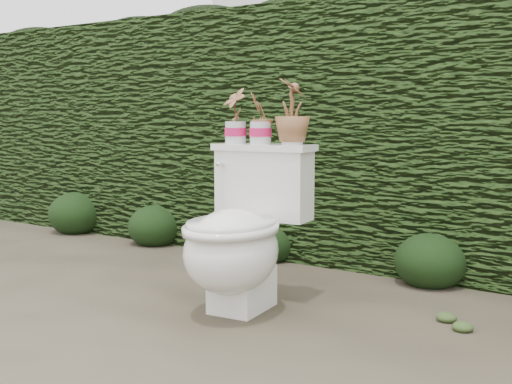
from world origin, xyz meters
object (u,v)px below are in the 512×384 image
Objects in this scene: potted_plant_center at (260,120)px; toilet at (240,236)px; potted_plant_left at (235,117)px; potted_plant_right at (292,113)px.

toilet is at bearing 10.35° from potted_plant_center.
potted_plant_left reaches higher than toilet.
potted_plant_center is (-0.04, 0.24, 0.54)m from toilet.
potted_plant_right is at bearing 57.43° from toilet.
potted_plant_left is at bearing 61.83° from potted_plant_right.
potted_plant_left is 0.31m from potted_plant_right.
potted_plant_right is at bearing 28.91° from potted_plant_left.
potted_plant_left reaches higher than potted_plant_center.
potted_plant_left is at bearing -84.25° from potted_plant_center.
potted_plant_center is 0.18m from potted_plant_right.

